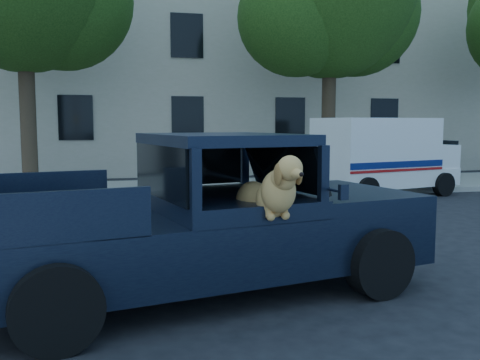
# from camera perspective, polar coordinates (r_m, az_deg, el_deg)

# --- Properties ---
(ground) EXTENTS (120.00, 120.00, 0.00)m
(ground) POSITION_cam_1_polar(r_m,az_deg,el_deg) (6.93, 0.66, -10.70)
(ground) COLOR black
(ground) RESTS_ON ground
(far_sidewalk) EXTENTS (60.00, 4.00, 0.15)m
(far_sidewalk) POSITION_cam_1_polar(r_m,az_deg,el_deg) (15.84, -7.14, -0.96)
(far_sidewalk) COLOR gray
(far_sidewalk) RESTS_ON ground
(lane_stripes) EXTENTS (21.60, 0.14, 0.01)m
(lane_stripes) POSITION_cam_1_polar(r_m,az_deg,el_deg) (10.66, 6.87, -4.75)
(lane_stripes) COLOR silver
(lane_stripes) RESTS_ON ground
(street_tree_mid) EXTENTS (6.00, 5.20, 8.60)m
(street_tree_mid) POSITION_cam_1_polar(r_m,az_deg,el_deg) (17.76, 9.69, 18.05)
(street_tree_mid) COLOR #332619
(street_tree_mid) RESTS_ON ground
(building_main) EXTENTS (26.00, 6.00, 9.00)m
(building_main) POSITION_cam_1_polar(r_m,az_deg,el_deg) (23.53, -1.67, 12.16)
(building_main) COLOR beige
(building_main) RESTS_ON ground
(pickup_truck) EXTENTS (5.56, 3.21, 1.88)m
(pickup_truck) POSITION_cam_1_polar(r_m,az_deg,el_deg) (6.26, -4.59, -6.54)
(pickup_truck) COLOR black
(pickup_truck) RESTS_ON ground
(mail_truck) EXTENTS (4.23, 2.78, 2.14)m
(mail_truck) POSITION_cam_1_polar(r_m,az_deg,el_deg) (15.32, 14.99, 1.88)
(mail_truck) COLOR silver
(mail_truck) RESTS_ON ground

